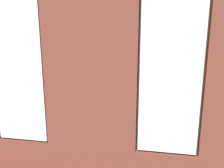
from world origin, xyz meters
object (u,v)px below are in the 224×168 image
at_px(media_console, 16,108).
at_px(potted_plant_beside_window_right, 4,130).
at_px(tv_flatscreen, 14,87).
at_px(remote_gray, 92,110).
at_px(remote_silver, 110,109).
at_px(remote_black, 114,111).
at_px(potted_plant_foreground_right, 52,82).
at_px(potted_plant_near_tv, 10,99).
at_px(cup_ceramic, 104,106).
at_px(potted_plant_corner_near_left, 209,88).
at_px(papasan_chair, 110,91).
at_px(coffee_table, 110,111).
at_px(table_plant_small, 127,105).
at_px(couch_by_window, 70,139).
at_px(potted_plant_by_left_couch, 195,103).
at_px(potted_plant_between_couches, 149,123).
at_px(potted_plant_mid_room_small, 161,105).

relative_size(media_console, potted_plant_beside_window_right, 1.38).
height_order(media_console, tv_flatscreen, tv_flatscreen).
xyz_separation_m(remote_gray, tv_flatscreen, (2.33, -0.23, 0.45)).
relative_size(remote_silver, remote_black, 1.00).
bearing_deg(remote_black, potted_plant_foreground_right, -172.14).
bearing_deg(tv_flatscreen, potted_plant_near_tv, 119.44).
distance_m(cup_ceramic, potted_plant_corner_near_left, 3.54).
relative_size(remote_silver, remote_gray, 1.00).
bearing_deg(media_console, remote_gray, 174.53).
distance_m(papasan_chair, potted_plant_near_tv, 3.21).
distance_m(coffee_table, table_plant_small, 0.47).
bearing_deg(papasan_chair, couch_by_window, 87.47).
height_order(remote_silver, potted_plant_by_left_couch, potted_plant_by_left_couch).
relative_size(papasan_chair, potted_plant_beside_window_right, 1.56).
bearing_deg(media_console, cup_ceramic, -179.61).
height_order(coffee_table, cup_ceramic, cup_ceramic).
distance_m(tv_flatscreen, potted_plant_between_couches, 4.13).
bearing_deg(table_plant_small, papasan_chair, -63.79).
height_order(couch_by_window, cup_ceramic, couch_by_window).
xyz_separation_m(cup_ceramic, remote_black, (-0.30, 0.24, -0.04)).
bearing_deg(coffee_table, papasan_chair, -78.64).
bearing_deg(potted_plant_mid_room_small, coffee_table, 35.80).
bearing_deg(potted_plant_corner_near_left, remote_black, 36.94).
bearing_deg(tv_flatscreen, table_plant_small, -178.95).
relative_size(potted_plant_near_tv, potted_plant_between_couches, 0.97).
relative_size(papasan_chair, potted_plant_corner_near_left, 1.13).
xyz_separation_m(couch_by_window, potted_plant_near_tv, (1.75, -0.73, 0.50)).
bearing_deg(coffee_table, potted_plant_between_couches, 122.44).
bearing_deg(potted_plant_foreground_right, potted_plant_mid_room_small, 166.35).
height_order(potted_plant_by_left_couch, potted_plant_near_tv, potted_plant_near_tv).
relative_size(cup_ceramic, papasan_chair, 0.09).
distance_m(table_plant_small, potted_plant_near_tv, 2.86).
xyz_separation_m(remote_black, potted_plant_corner_near_left, (-2.73, -2.05, 0.24)).
xyz_separation_m(couch_by_window, remote_gray, (-0.03, -1.48, 0.10)).
relative_size(remote_silver, potted_plant_foreground_right, 0.17).
xyz_separation_m(coffee_table, remote_gray, (0.45, 0.13, 0.06)).
bearing_deg(cup_ceramic, papasan_chair, -84.58).
height_order(tv_flatscreen, potted_plant_by_left_couch, tv_flatscreen).
height_order(potted_plant_foreground_right, potted_plant_mid_room_small, potted_plant_foreground_right).
xyz_separation_m(table_plant_small, potted_plant_by_left_couch, (-1.88, -0.94, -0.13)).
height_order(couch_by_window, papasan_chair, couch_by_window).
xyz_separation_m(remote_gray, papasan_chair, (-0.11, -1.81, 0.03)).
bearing_deg(cup_ceramic, remote_silver, 149.85).
height_order(tv_flatscreen, papasan_chair, tv_flatscreen).
xyz_separation_m(coffee_table, potted_plant_corner_near_left, (-2.84, -1.92, 0.29)).
height_order(remote_silver, potted_plant_between_couches, potted_plant_between_couches).
height_order(papasan_chair, potted_plant_mid_room_small, papasan_chair).
relative_size(media_console, potted_plant_between_couches, 0.79).
bearing_deg(remote_silver, table_plant_small, -79.64).
relative_size(cup_ceramic, potted_plant_near_tv, 0.09).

